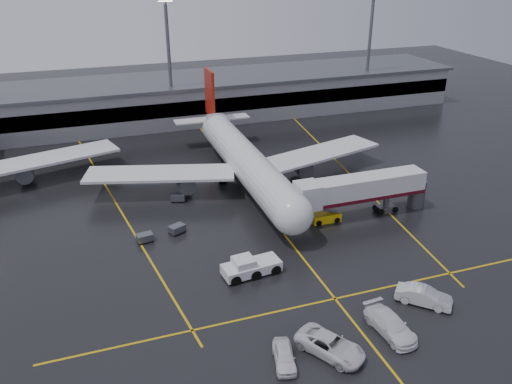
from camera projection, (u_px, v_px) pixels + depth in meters
name	position (u px, v px, depth m)	size (l,w,h in m)	color
ground	(265.00, 210.00, 73.99)	(220.00, 220.00, 0.00)	black
apron_line_centre	(265.00, 210.00, 73.98)	(0.25, 90.00, 0.02)	gold
apron_line_stop	(335.00, 299.00, 55.16)	(60.00, 0.25, 0.02)	gold
apron_line_left	(115.00, 201.00, 76.63)	(0.25, 70.00, 0.02)	gold
apron_line_right	(344.00, 169.00, 87.86)	(0.25, 70.00, 0.02)	gold
terminal	(190.00, 98.00, 113.17)	(122.00, 19.00, 8.60)	gray
light_mast_mid	(169.00, 57.00, 102.30)	(3.00, 1.20, 25.45)	#595B60
light_mast_right	(369.00, 44.00, 115.60)	(3.00, 1.20, 25.45)	#595B60
main_airliner	(244.00, 159.00, 80.50)	(48.80, 45.60, 14.10)	silver
jet_bridge	(362.00, 190.00, 70.69)	(19.90, 3.40, 6.05)	silver
pushback_tractor	(250.00, 267.00, 58.94)	(6.92, 3.49, 2.39)	silver
belt_loader	(326.00, 217.00, 70.63)	(4.07, 2.00, 2.55)	yellow
service_van_a	(330.00, 345.00, 47.35)	(3.04, 6.59, 1.83)	silver
service_van_b	(390.00, 325.00, 49.94)	(2.58, 6.36, 1.85)	white
service_van_c	(424.00, 296.00, 54.02)	(2.00, 5.73, 1.89)	silver
service_van_d	(284.00, 356.00, 46.31)	(1.82, 4.52, 1.54)	white
baggage_cart_a	(177.00, 229.00, 67.72)	(2.36, 2.03, 1.12)	#595B60
baggage_cart_b	(145.00, 237.00, 65.67)	(2.17, 1.57, 1.12)	#595B60
baggage_cart_c	(178.00, 197.00, 76.26)	(2.32, 1.90, 1.12)	#595B60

